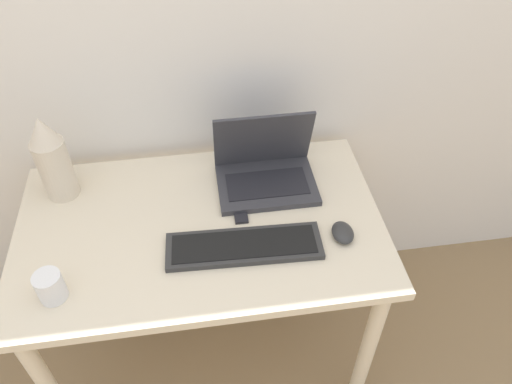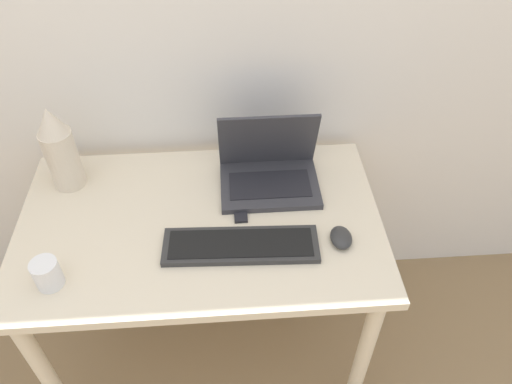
% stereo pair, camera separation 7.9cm
% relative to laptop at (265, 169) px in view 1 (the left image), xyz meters
% --- Properties ---
extents(wall_back, '(6.00, 0.05, 2.50)m').
position_rel_laptop_xyz_m(wall_back, '(-0.22, 0.24, 0.45)').
color(wall_back, silver).
rests_on(wall_back, ground_plane).
extents(desk, '(1.10, 0.67, 0.75)m').
position_rel_laptop_xyz_m(desk, '(-0.22, -0.16, -0.16)').
color(desk, beige).
rests_on(desk, ground_plane).
extents(laptop, '(0.31, 0.23, 0.24)m').
position_rel_laptop_xyz_m(laptop, '(0.00, 0.00, 0.00)').
color(laptop, '#333338').
rests_on(laptop, desk).
extents(keyboard, '(0.45, 0.15, 0.02)m').
position_rel_laptop_xyz_m(keyboard, '(-0.11, -0.28, -0.04)').
color(keyboard, '#2D2D2D').
rests_on(keyboard, desk).
extents(mouse, '(0.06, 0.09, 0.03)m').
position_rel_laptop_xyz_m(mouse, '(0.19, -0.27, -0.04)').
color(mouse, '#2D2D2D').
rests_on(mouse, desk).
extents(vase, '(0.10, 0.10, 0.29)m').
position_rel_laptop_xyz_m(vase, '(-0.65, 0.04, 0.09)').
color(vase, beige).
rests_on(vase, desk).
extents(mp3_player, '(0.04, 0.07, 0.01)m').
position_rel_laptop_xyz_m(mp3_player, '(-0.10, -0.15, -0.05)').
color(mp3_player, black).
rests_on(mp3_player, desk).
extents(mug, '(0.07, 0.07, 0.09)m').
position_rel_laptop_xyz_m(mug, '(-0.62, -0.36, -0.01)').
color(mug, white).
rests_on(mug, desk).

